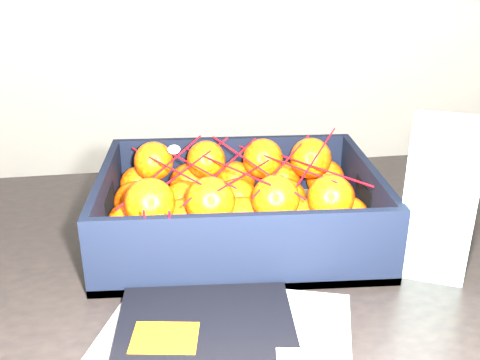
{
  "coord_description": "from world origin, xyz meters",
  "views": [
    {
      "loc": [
        0.24,
        -0.9,
        1.18
      ],
      "look_at": [
        0.29,
        -0.16,
        0.86
      ],
      "focal_mm": 40.67,
      "sensor_mm": 36.0,
      "label": 1
    }
  ],
  "objects": [
    {
      "name": "clementine_heap",
      "position": [
        0.29,
        -0.13,
        0.81
      ],
      "size": [
        0.4,
        0.3,
        0.13
      ],
      "color": "#ED4305",
      "rests_on": "produce_crate"
    },
    {
      "name": "mesh_net",
      "position": [
        0.28,
        -0.14,
        0.87
      ],
      "size": [
        0.35,
        0.28,
        0.1
      ],
      "color": "red",
      "rests_on": "clementine_heap"
    },
    {
      "name": "produce_crate",
      "position": [
        0.29,
        -0.13,
        0.78
      ],
      "size": [
        0.43,
        0.32,
        0.12
      ],
      "color": "brown",
      "rests_on": "table"
    },
    {
      "name": "retail_carton",
      "position": [
        0.57,
        -0.22,
        0.85
      ],
      "size": [
        0.14,
        0.16,
        0.21
      ],
      "primitive_type": "cube",
      "rotation": [
        0.0,
        0.0,
        -0.39
      ],
      "color": "white",
      "rests_on": "table"
    },
    {
      "name": "table",
      "position": [
        0.22,
        -0.22,
        0.65
      ],
      "size": [
        1.26,
        0.89,
        0.75
      ],
      "color": "black",
      "rests_on": "ground"
    }
  ]
}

